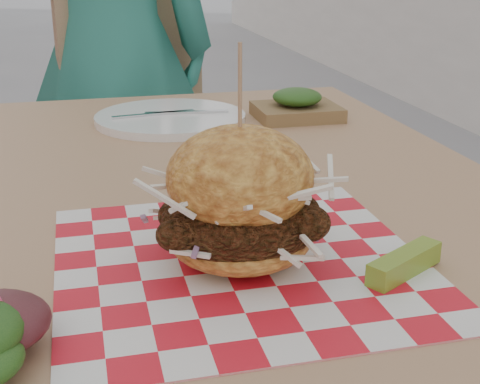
{
  "coord_description": "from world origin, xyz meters",
  "views": [
    {
      "loc": [
        -0.28,
        -0.77,
        1.05
      ],
      "look_at": [
        -0.13,
        -0.18,
        0.82
      ],
      "focal_mm": 50.0,
      "sensor_mm": 36.0,
      "label": 1
    }
  ],
  "objects_px": {
    "patio_table": "(212,245)",
    "patio_chair": "(131,133)",
    "sandwich": "(240,205)",
    "diner": "(111,46)"
  },
  "relations": [
    {
      "from": "patio_table",
      "to": "sandwich",
      "type": "xyz_separation_m",
      "value": [
        -0.01,
        -0.21,
        0.14
      ]
    },
    {
      "from": "sandwich",
      "to": "patio_chair",
      "type": "bearing_deg",
      "value": 90.39
    },
    {
      "from": "patio_chair",
      "to": "diner",
      "type": "bearing_deg",
      "value": 110.99
    },
    {
      "from": "patio_table",
      "to": "patio_chair",
      "type": "distance_m",
      "value": 1.05
    },
    {
      "from": "diner",
      "to": "patio_table",
      "type": "relative_size",
      "value": 1.31
    },
    {
      "from": "patio_table",
      "to": "sandwich",
      "type": "distance_m",
      "value": 0.26
    },
    {
      "from": "patio_chair",
      "to": "sandwich",
      "type": "height_order",
      "value": "sandwich"
    },
    {
      "from": "diner",
      "to": "patio_chair",
      "type": "xyz_separation_m",
      "value": [
        0.04,
        -0.05,
        -0.24
      ]
    },
    {
      "from": "diner",
      "to": "sandwich",
      "type": "bearing_deg",
      "value": 103.78
    },
    {
      "from": "patio_table",
      "to": "diner",
      "type": "bearing_deg",
      "value": 93.09
    }
  ]
}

